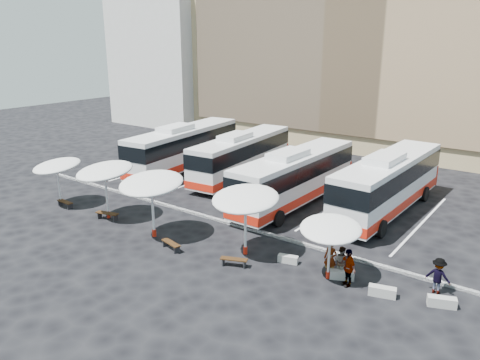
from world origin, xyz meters
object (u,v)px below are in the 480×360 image
Objects in this scene: sunshade_0 at (57,166)px; passenger_0 at (330,258)px; bus_2 at (295,176)px; conc_bench_2 at (382,291)px; conc_bench_0 at (288,259)px; passenger_3 at (438,276)px; bus_1 at (242,155)px; wood_bench_3 at (234,260)px; wood_bench_0 at (65,203)px; wood_bench_2 at (171,244)px; conc_bench_1 at (342,275)px; sunshade_3 at (245,199)px; sunshade_4 at (331,229)px; passenger_2 at (348,267)px; wood_bench_1 at (107,214)px; conc_bench_3 at (442,302)px; sunshade_1 at (105,171)px; sunshade_2 at (151,183)px; bus_3 at (389,182)px; passenger_1 at (341,261)px; bus_0 at (184,147)px.

sunshade_0 is 2.26× the size of passenger_0.
conc_bench_2 is (9.68, -8.67, -1.88)m from bus_2.
passenger_3 reaches higher than conc_bench_0.
wood_bench_3 is (9.30, -13.47, -1.71)m from bus_1.
conc_bench_0 is (17.17, 1.99, -0.14)m from wood_bench_0.
conc_bench_2 is 0.70× the size of passenger_3.
conc_bench_1 is (9.27, 2.60, -0.12)m from wood_bench_2.
sunshade_3 is 5.42m from passenger_0.
wood_bench_0 is at bearing 9.96° from passenger_3.
wood_bench_0 is 15.08m from wood_bench_3.
conc_bench_2 is at bearing -1.00° from sunshade_4.
sunshade_0 is 2.11× the size of passenger_2.
sunshade_4 is 2.14× the size of passenger_0.
wood_bench_1 is 1.09× the size of wood_bench_2.
passenger_2 reaches higher than wood_bench_0.
conc_bench_3 is at bearing 5.40° from wood_bench_0.
sunshade_1 is 16.50m from conc_bench_1.
sunshade_2 reaches higher than conc_bench_0.
wood_bench_1 is at bearing 10.93° from passenger_3.
bus_3 reaches higher than passenger_3.
passenger_0 is at bearing -44.37° from bus_1.
passenger_1 is (1.33, -10.35, -1.38)m from bus_3.
wood_bench_3 is (2.30, -10.39, -1.77)m from bus_2.
bus_3 reaches higher than conc_bench_0.
sunshade_3 is at bearing 5.83° from wood_bench_0.
bus_2 is 8.80× the size of wood_bench_3.
sunshade_1 reaches higher than conc_bench_1.
passenger_3 is at bearing 11.83° from sunshade_2.
sunshade_4 is 2.55× the size of wood_bench_2.
passenger_2 is (1.06, -0.09, -1.70)m from sunshade_4.
sunshade_3 is at bearing 29.09° from wood_bench_2.
wood_bench_2 is at bearing -134.68° from passenger_2.
passenger_0 is (2.38, 0.12, 0.70)m from conc_bench_0.
bus_2 is at bearing 121.24° from passenger_0.
sunshade_0 reaches higher than wood_bench_0.
conc_bench_0 is at bearing 7.66° from wood_bench_1.
wood_bench_3 is (10.75, -0.33, -0.03)m from wood_bench_1.
sunshade_0 is 5.61m from wood_bench_1.
wood_bench_1 is at bearing 12.85° from passenger_1.
wood_bench_0 is (-18.70, -12.67, -1.83)m from bus_3.
wood_bench_1 reaches higher than conc_bench_2.
bus_1 is 18.10m from passenger_1.
passenger_0 reaches higher than passenger_1.
sunshade_3 is 10.70m from conc_bench_3.
sunshade_3 is at bearing -146.24° from passenger_2.
wood_bench_1 is at bearing 3.47° from wood_bench_0.
sunshade_4 is 2.34× the size of wood_bench_1.
sunshade_2 is 3.63× the size of conc_bench_1.
wood_bench_3 is at bearing -45.40° from bus_0.
sunshade_0 is 2.73× the size of wood_bench_0.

